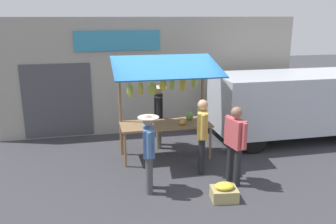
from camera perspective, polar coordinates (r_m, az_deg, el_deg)
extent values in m
plane|color=#38383D|center=(8.94, -0.42, -7.24)|extent=(40.00, 40.00, 0.00)
cube|color=#9E998E|center=(10.56, -2.95, 5.89)|extent=(9.00, 0.25, 3.40)
cube|color=teal|center=(10.18, -8.15, 11.36)|extent=(2.40, 0.06, 0.56)
cube|color=#47474C|center=(10.45, -17.44, 1.73)|extent=(1.90, 0.04, 2.10)
cube|color=olive|center=(8.65, -0.43, -2.01)|extent=(2.20, 0.90, 0.05)
cylinder|color=olive|center=(8.28, -6.95, -6.16)|extent=(0.06, 0.06, 0.83)
cylinder|color=olive|center=(8.70, 6.86, -5.07)|extent=(0.06, 0.06, 0.83)
cylinder|color=olive|center=(9.01, -7.45, -4.36)|extent=(0.06, 0.06, 0.83)
cylinder|color=olive|center=(9.40, 5.30, -3.45)|extent=(0.06, 0.06, 0.83)
cylinder|color=olive|center=(8.79, -7.75, 0.32)|extent=(0.07, 0.07, 2.35)
cylinder|color=olive|center=(9.20, 5.52, 1.06)|extent=(0.07, 0.07, 2.35)
cylinder|color=olive|center=(8.74, -1.00, 6.90)|extent=(2.12, 0.06, 0.06)
cube|color=#19518C|center=(8.18, -0.23, 7.38)|extent=(2.50, 1.46, 0.39)
cylinder|color=brown|center=(8.96, 4.30, 6.47)|extent=(0.01, 0.01, 0.18)
ellipsoid|color=#B2CC4C|center=(9.00, 4.27, 4.85)|extent=(0.22, 0.20, 0.33)
cylinder|color=brown|center=(8.87, 2.43, 6.39)|extent=(0.01, 0.01, 0.19)
ellipsoid|color=yellow|center=(8.92, 2.41, 4.59)|extent=(0.21, 0.18, 0.38)
cylinder|color=brown|center=(8.80, 0.65, 6.24)|extent=(0.01, 0.01, 0.22)
ellipsoid|color=#B2CC4C|center=(8.85, 0.65, 4.58)|extent=(0.14, 0.17, 0.30)
cylinder|color=brown|center=(8.77, -0.83, 6.26)|extent=(0.01, 0.01, 0.20)
ellipsoid|color=yellow|center=(8.81, -0.83, 4.52)|extent=(0.20, 0.17, 0.34)
cylinder|color=brown|center=(8.72, -2.60, 5.87)|extent=(0.01, 0.01, 0.30)
ellipsoid|color=#B2CC4C|center=(8.78, -2.57, 3.76)|extent=(0.25, 0.22, 0.36)
cylinder|color=brown|center=(8.61, -4.50, 5.81)|extent=(0.01, 0.01, 0.27)
ellipsoid|color=gold|center=(8.67, -4.46, 3.78)|extent=(0.18, 0.20, 0.35)
cylinder|color=brown|center=(8.58, -6.28, 5.62)|extent=(0.01, 0.01, 0.30)
ellipsoid|color=#B2CC4C|center=(8.64, -6.21, 3.49)|extent=(0.17, 0.21, 0.35)
sphere|color=#729E4C|center=(8.93, 3.50, -0.63)|extent=(0.20, 0.20, 0.20)
ellipsoid|color=orange|center=(8.51, 2.43, -1.65)|extent=(0.26, 0.24, 0.14)
cylinder|color=#726656|center=(9.61, -1.49, -2.96)|extent=(0.14, 0.14, 0.83)
cylinder|color=#726656|center=(9.35, -1.51, -3.49)|extent=(0.14, 0.14, 0.83)
cube|color=black|center=(9.27, -1.53, 0.94)|extent=(0.32, 0.54, 0.59)
cylinder|color=black|center=(9.57, -1.50, 1.54)|extent=(0.09, 0.09, 0.54)
cylinder|color=black|center=(8.97, -1.56, 0.59)|extent=(0.09, 0.09, 0.54)
sphere|color=tan|center=(9.17, -1.55, 3.59)|extent=(0.23, 0.23, 0.23)
cylinder|color=beige|center=(9.16, -1.55, 4.01)|extent=(0.43, 0.43, 0.02)
cylinder|color=#4C4C51|center=(7.05, -3.04, -10.24)|extent=(0.14, 0.14, 0.79)
cylinder|color=#4C4C51|center=(7.29, -3.10, -9.35)|extent=(0.14, 0.14, 0.79)
cube|color=#476B9E|center=(6.91, -3.15, -4.73)|extent=(0.28, 0.50, 0.56)
cylinder|color=#476B9E|center=(6.62, -3.08, -5.44)|extent=(0.09, 0.09, 0.51)
cylinder|color=#476B9E|center=(7.18, -3.22, -3.75)|extent=(0.09, 0.09, 0.51)
sphere|color=#A87A5B|center=(6.78, -3.20, -1.42)|extent=(0.22, 0.22, 0.22)
cylinder|color=beige|center=(6.76, -3.21, -0.89)|extent=(0.41, 0.41, 0.02)
cylinder|color=#232328|center=(7.91, 5.48, -7.17)|extent=(0.14, 0.14, 0.83)
cylinder|color=#232328|center=(8.17, 5.42, -6.42)|extent=(0.14, 0.14, 0.83)
cube|color=gold|center=(7.80, 5.58, -1.96)|extent=(0.35, 0.54, 0.59)
cylinder|color=gold|center=(7.50, 5.66, -2.49)|extent=(0.09, 0.09, 0.54)
cylinder|color=gold|center=(8.09, 5.51, -1.14)|extent=(0.09, 0.09, 0.54)
sphere|color=tan|center=(7.68, 5.66, 1.17)|extent=(0.23, 0.23, 0.23)
cylinder|color=#232328|center=(7.48, 11.20, -8.80)|extent=(0.14, 0.14, 0.83)
cylinder|color=#232328|center=(7.68, 10.03, -8.06)|extent=(0.14, 0.14, 0.83)
cube|color=#BF4C51|center=(7.33, 10.88, -3.36)|extent=(0.31, 0.53, 0.59)
cylinder|color=#BF4C51|center=(7.08, 12.29, -3.90)|extent=(0.09, 0.09, 0.54)
cylinder|color=#BF4C51|center=(7.56, 9.57, -2.51)|extent=(0.09, 0.09, 0.54)
sphere|color=#8C664C|center=(7.20, 11.05, -0.06)|extent=(0.23, 0.23, 0.23)
cube|color=silver|center=(10.51, 19.42, 1.67)|extent=(4.41, 1.87, 1.55)
cube|color=black|center=(9.83, 12.97, 2.93)|extent=(1.42, 1.82, 0.68)
cylinder|color=black|center=(9.32, 13.75, -4.56)|extent=(0.66, 0.18, 0.66)
cylinder|color=black|center=(10.76, 9.94, -1.64)|extent=(0.66, 0.18, 0.66)
cylinder|color=black|center=(12.18, 23.10, -0.66)|extent=(0.66, 0.18, 0.66)
cube|color=tan|center=(7.03, 9.07, -12.99)|extent=(0.54, 0.46, 0.24)
ellipsoid|color=yellow|center=(6.96, 9.13, -11.76)|extent=(0.38, 0.30, 0.12)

